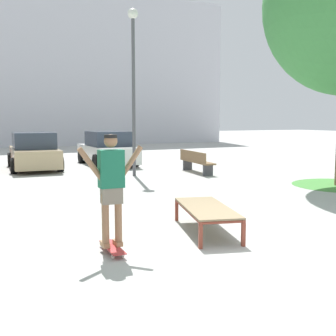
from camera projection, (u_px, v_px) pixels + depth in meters
ground_plane at (243, 244)px, 6.73m from camera, size 120.00×120.00×0.00m
building_facade at (47, 68)px, 33.00m from camera, size 30.22×4.00×12.25m
skate_box at (206, 209)px, 7.41m from camera, size 1.27×2.04×0.46m
skateboard at (112, 248)px, 6.29m from camera, size 0.24×0.81×0.09m
skater at (111, 182)px, 6.18m from camera, size 1.00×0.30×1.69m
car_tan at (34, 152)px, 16.97m from camera, size 2.14×4.31×1.50m
car_white at (107, 149)px, 18.57m from camera, size 2.03×4.26×1.50m
park_bench at (196, 161)px, 15.82m from camera, size 0.74×2.44×0.83m
light_post at (133, 67)px, 14.61m from camera, size 0.36×0.36×5.83m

